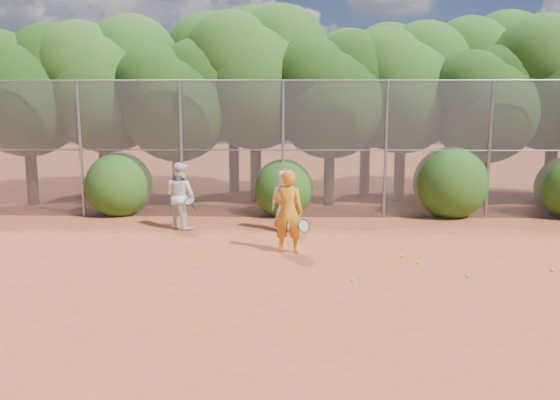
{
  "coord_description": "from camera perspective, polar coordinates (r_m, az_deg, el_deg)",
  "views": [
    {
      "loc": [
        -0.68,
        -10.0,
        3.2
      ],
      "look_at": [
        -1.0,
        2.5,
        1.1
      ],
      "focal_mm": 35.0,
      "sensor_mm": 36.0,
      "label": 1
    }
  ],
  "objects": [
    {
      "name": "ball_6",
      "position": [
        10.4,
        7.59,
        -8.27
      ],
      "size": [
        0.07,
        0.07,
        0.07
      ],
      "primitive_type": "sphere",
      "color": "#BFD426",
      "rests_on": "ground"
    },
    {
      "name": "ball_4",
      "position": [
        12.19,
        12.61,
        -5.75
      ],
      "size": [
        0.07,
        0.07,
        0.07
      ],
      "primitive_type": "sphere",
      "color": "#BFD426",
      "rests_on": "ground"
    },
    {
      "name": "ball_1",
      "position": [
        12.93,
        12.48,
        -4.86
      ],
      "size": [
        0.07,
        0.07,
        0.07
      ],
      "primitive_type": "sphere",
      "color": "#BFD426",
      "rests_on": "ground"
    },
    {
      "name": "tree_4",
      "position": [
        18.29,
        5.44,
        11.23
      ],
      "size": [
        4.19,
        3.64,
        5.73
      ],
      "color": "black",
      "rests_on": "ground"
    },
    {
      "name": "ball_5",
      "position": [
        14.94,
        17.87,
        -3.17
      ],
      "size": [
        0.07,
        0.07,
        0.07
      ],
      "primitive_type": "sphere",
      "color": "#BFD426",
      "rests_on": "ground"
    },
    {
      "name": "ball_3",
      "position": [
        12.19,
        26.57,
        -6.55
      ],
      "size": [
        0.07,
        0.07,
        0.07
      ],
      "primitive_type": "sphere",
      "color": "#BFD426",
      "rests_on": "ground"
    },
    {
      "name": "tree_9",
      "position": [
        22.1,
        -18.11,
        12.02
      ],
      "size": [
        4.83,
        4.2,
        6.62
      ],
      "color": "black",
      "rests_on": "ground"
    },
    {
      "name": "tree_6",
      "position": [
        19.08,
        20.84,
        9.72
      ],
      "size": [
        3.86,
        3.36,
        5.29
      ],
      "color": "black",
      "rests_on": "ground"
    },
    {
      "name": "player_teen",
      "position": [
        14.27,
        0.57,
        -0.02
      ],
      "size": [
        0.91,
        0.72,
        1.67
      ],
      "rotation": [
        0.0,
        0.0,
        2.87
      ],
      "color": "silver",
      "rests_on": "ground"
    },
    {
      "name": "tree_10",
      "position": [
        21.21,
        -4.76,
        13.35
      ],
      "size": [
        5.15,
        4.48,
        7.06
      ],
      "color": "black",
      "rests_on": "ground"
    },
    {
      "name": "bush_0",
      "position": [
        17.29,
        -16.48,
        1.83
      ],
      "size": [
        2.0,
        2.0,
        2.0
      ],
      "primitive_type": "sphere",
      "color": "#204B12",
      "rests_on": "ground"
    },
    {
      "name": "player_yellow",
      "position": [
        12.16,
        0.84,
        -1.22
      ],
      "size": [
        0.86,
        0.58,
        1.86
      ],
      "rotation": [
        0.0,
        0.0,
        3.06
      ],
      "color": "orange",
      "rests_on": "ground"
    },
    {
      "name": "tree_2",
      "position": [
        18.23,
        -10.64,
        10.57
      ],
      "size": [
        3.99,
        3.47,
        5.47
      ],
      "color": "black",
      "rests_on": "ground"
    },
    {
      "name": "tree_5",
      "position": [
        19.42,
        12.84,
        11.8
      ],
      "size": [
        4.51,
        3.92,
        6.17
      ],
      "color": "black",
      "rests_on": "ground"
    },
    {
      "name": "fence_back",
      "position": [
        16.05,
        3.48,
        5.41
      ],
      "size": [
        20.05,
        0.09,
        4.03
      ],
      "color": "gray",
      "rests_on": "ground"
    },
    {
      "name": "tree_0",
      "position": [
        20.07,
        -24.89,
        10.75
      ],
      "size": [
        4.38,
        3.81,
        6.0
      ],
      "color": "black",
      "rests_on": "ground"
    },
    {
      "name": "bush_2",
      "position": [
        17.09,
        17.36,
        2.03
      ],
      "size": [
        2.2,
        2.2,
        2.2
      ],
      "primitive_type": "sphere",
      "color": "#204B12",
      "rests_on": "ground"
    },
    {
      "name": "player_white",
      "position": [
        14.85,
        -10.35,
        0.45
      ],
      "size": [
        1.1,
        1.05,
        1.79
      ],
      "rotation": [
        0.0,
        0.0,
        2.55
      ],
      "color": "white",
      "rests_on": "ground"
    },
    {
      "name": "ball_2",
      "position": [
        11.16,
        19.0,
        -7.48
      ],
      "size": [
        0.07,
        0.07,
        0.07
      ],
      "primitive_type": "sphere",
      "color": "#BFD426",
      "rests_on": "ground"
    },
    {
      "name": "tree_3",
      "position": [
        18.92,
        -2.41,
        13.14
      ],
      "size": [
        4.89,
        4.26,
        6.7
      ],
      "color": "black",
      "rests_on": "ground"
    },
    {
      "name": "ball_0",
      "position": [
        11.76,
        14.16,
        -6.37
      ],
      "size": [
        0.07,
        0.07,
        0.07
      ],
      "primitive_type": "sphere",
      "color": "#BFD426",
      "rests_on": "ground"
    },
    {
      "name": "bush_1",
      "position": [
        16.46,
        0.34,
        1.5
      ],
      "size": [
        1.8,
        1.8,
        1.8
      ],
      "primitive_type": "sphere",
      "color": "#204B12",
      "rests_on": "ground"
    },
    {
      "name": "tree_11",
      "position": [
        20.84,
        9.23,
        12.06
      ],
      "size": [
        4.64,
        4.03,
        6.35
      ],
      "color": "black",
      "rests_on": "ground"
    },
    {
      "name": "ground",
      "position": [
        10.52,
        5.15,
        -8.21
      ],
      "size": [
        80.0,
        80.0,
        0.0
      ],
      "primitive_type": "plane",
      "color": "#AA4A26",
      "rests_on": "ground"
    },
    {
      "name": "tree_1",
      "position": [
        19.59,
        -17.56,
        11.91
      ],
      "size": [
        4.64,
        4.03,
        6.35
      ],
      "color": "black",
      "rests_on": "ground"
    },
    {
      "name": "tree_12",
      "position": [
        22.48,
        20.76,
        12.27
      ],
      "size": [
        5.02,
        4.37,
        6.88
      ],
      "color": "black",
      "rests_on": "ground"
    },
    {
      "name": "tree_7",
      "position": [
        20.62,
        27.14,
        11.51
      ],
      "size": [
        4.77,
        4.14,
        6.53
      ],
      "color": "black",
      "rests_on": "ground"
    }
  ]
}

